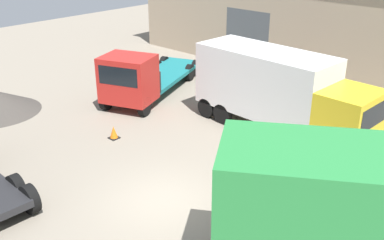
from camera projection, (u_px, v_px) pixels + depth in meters
name	position (u px, v px, depth m)	size (l,w,h in m)	color
ground_plane	(164.00, 202.00, 14.71)	(60.00, 60.00, 0.00)	gray
flatbed_truck_red	(140.00, 78.00, 22.58)	(5.02, 8.14, 2.67)	red
box_truck_yellow	(279.00, 89.00, 19.01)	(8.09, 2.78, 3.47)	yellow
traffic_cone	(114.00, 133.00, 18.99)	(0.40, 0.40, 0.55)	black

